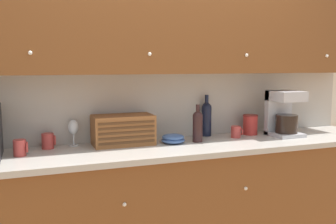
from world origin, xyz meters
The scene contains 14 objects.
wall_back centered at (0.00, 0.03, 1.30)m, with size 5.94×0.06×2.60m.
counter_unit centered at (0.00, -0.30, 0.46)m, with size 3.56×0.64×0.92m.
backsplash_panel centered at (0.00, -0.01, 1.18)m, with size 3.54×0.01×0.52m.
upper_cabinets centered at (0.16, -0.16, 1.83)m, with size 3.54×0.34×0.78m.
mug_blue_second centered at (-1.05, -0.27, 0.97)m, with size 0.09×0.08×0.11m.
mug centered at (-0.86, -0.11, 0.98)m, with size 0.10×0.08×0.11m.
wine_glass centered at (-0.69, -0.07, 1.05)m, with size 0.08×0.08×0.19m.
bread_box centered at (-0.34, -0.16, 1.03)m, with size 0.44×0.25×0.22m.
bowl_stack_on_counter centered at (0.03, -0.24, 0.95)m, with size 0.18×0.18×0.07m.
wine_bottle centered at (0.22, -0.26, 1.05)m, with size 0.08×0.08×0.29m.
second_wine_bottle centered at (0.40, -0.06, 1.08)m, with size 0.08×0.08×0.34m.
mug_patterned_third centered at (0.59, -0.22, 0.97)m, with size 0.09×0.08×0.09m.
storage_canister centered at (0.77, -0.14, 1.01)m, with size 0.13×0.13×0.17m.
coffee_maker centered at (1.01, -0.27, 1.11)m, with size 0.24×0.25×0.37m.
Camera 1 is at (-0.97, -2.83, 1.51)m, focal length 40.00 mm.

